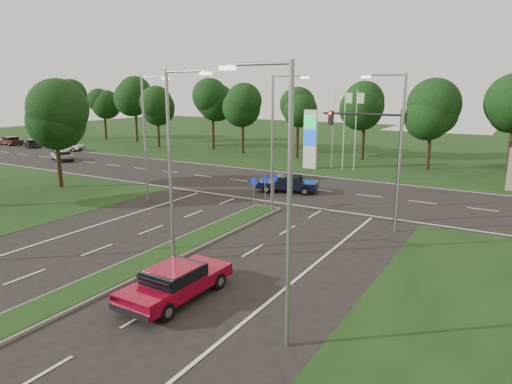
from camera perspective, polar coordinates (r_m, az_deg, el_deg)
The scene contains 20 objects.
ground at distance 19.78m, azimuth -23.70°, elevation -12.78°, with size 160.00×160.00×0.00m, color black.
verge_far at distance 67.24m, azimuth 17.55°, elevation 5.33°, with size 160.00×50.00×0.02m, color black.
cross_road at distance 38.07m, azimuth 6.69°, elevation 0.39°, with size 160.00×12.00×0.02m, color black.
median_kerb at distance 22.06m, azimuth -15.23°, elevation -9.25°, with size 2.00×26.00×0.12m, color slate.
streetlight_median_near at distance 21.48m, azimuth -10.34°, elevation 4.32°, with size 2.53×0.22×9.00m.
streetlight_median_far at distance 29.70m, azimuth 2.40°, elevation 6.86°, with size 2.53×0.22×9.00m.
streetlight_left_far at distance 33.58m, azimuth -13.53°, elevation 7.22°, with size 2.53×0.22×9.00m.
streetlight_right_far at distance 26.94m, azimuth 17.26°, elevation 5.67°, with size 2.53×0.22×9.00m.
streetlight_right_near at distance 13.87m, azimuth 3.48°, elevation -0.18°, with size 2.53×0.22×9.00m.
traffic_signal at distance 29.31m, azimuth 15.06°, elevation 5.51°, with size 5.10×0.42×7.00m.
median_signs at distance 31.06m, azimuth 1.07°, elevation 0.85°, with size 1.16×1.76×2.38m.
gas_pylon at distance 47.25m, azimuth 7.07°, elevation 6.75°, with size 5.80×1.26×8.00m.
tree_left_far at distance 40.70m, azimuth -23.59°, elevation 8.91°, with size 5.20×5.20×8.86m.
treeline_far at distance 52.15m, azimuth 14.27°, elevation 11.03°, with size 6.00×6.00×9.90m.
red_sedan at distance 18.66m, azimuth -10.02°, elevation -10.95°, with size 2.17×4.97×1.35m.
navy_sedan at distance 36.66m, azimuth 4.00°, elevation 1.08°, with size 5.11×3.23×1.31m.
far_car_a at distance 56.96m, azimuth -23.07°, elevation 4.23°, with size 4.27×3.12×1.13m.
far_car_b at distance 65.45m, azimuth -22.49°, elevation 5.30°, with size 4.33×3.05×1.15m.
far_car_c at distance 71.54m, azimuth -26.16°, elevation 5.51°, with size 4.11×3.01×1.09m.
far_car_d at distance 75.90m, azimuth -28.34°, elevation 5.68°, with size 4.33×2.21×1.20m.
Camera 1 is at (14.92, -10.04, 8.23)m, focal length 32.00 mm.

